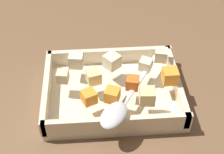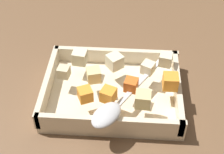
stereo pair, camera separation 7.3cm
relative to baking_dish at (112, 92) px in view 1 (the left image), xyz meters
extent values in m
plane|color=brown|center=(0.00, -0.01, -0.02)|extent=(4.00, 4.00, 0.00)
cube|color=beige|center=(0.00, 0.00, -0.01)|extent=(0.30, 0.23, 0.01)
cube|color=beige|center=(0.00, -0.11, 0.02)|extent=(0.30, 0.01, 0.04)
cube|color=beige|center=(0.00, 0.11, 0.02)|extent=(0.30, 0.01, 0.04)
cube|color=beige|center=(-0.14, 0.00, 0.02)|extent=(0.01, 0.23, 0.04)
cube|color=beige|center=(0.14, 0.00, 0.02)|extent=(0.01, 0.23, 0.04)
cube|color=orange|center=(-0.04, 0.02, 0.05)|extent=(0.03, 0.03, 0.03)
cube|color=orange|center=(0.05, 0.06, 0.05)|extent=(0.04, 0.04, 0.03)
cube|color=orange|center=(0.00, 0.06, 0.05)|extent=(0.04, 0.04, 0.03)
cube|color=orange|center=(-0.12, 0.01, 0.05)|extent=(0.03, 0.03, 0.03)
cube|color=beige|center=(0.00, -0.05, 0.05)|extent=(0.04, 0.04, 0.03)
cube|color=beige|center=(0.08, -0.06, 0.05)|extent=(0.04, 0.04, 0.03)
cube|color=#E0CC89|center=(0.04, 0.00, 0.05)|extent=(0.04, 0.04, 0.03)
cube|color=#E0CC89|center=(-0.07, 0.07, 0.05)|extent=(0.03, 0.03, 0.03)
cube|color=beige|center=(0.11, -0.01, 0.05)|extent=(0.03, 0.03, 0.02)
cube|color=beige|center=(-0.08, -0.03, 0.05)|extent=(0.03, 0.03, 0.03)
cube|color=beige|center=(-0.12, -0.06, 0.05)|extent=(0.03, 0.03, 0.03)
ellipsoid|color=silver|center=(0.00, 0.11, 0.05)|extent=(0.08, 0.09, 0.02)
cube|color=silver|center=(-0.06, 0.00, 0.04)|extent=(0.10, 0.15, 0.01)
camera|label=1|loc=(0.04, 0.53, 0.55)|focal=53.96mm
camera|label=2|loc=(-0.04, 0.53, 0.55)|focal=53.96mm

